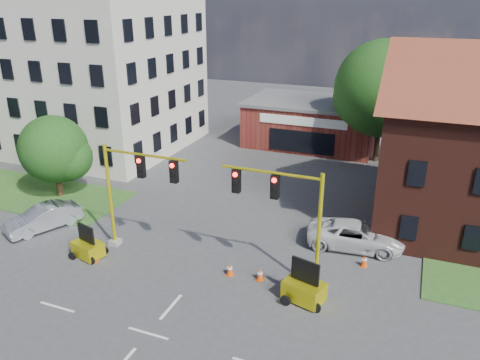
{
  "coord_description": "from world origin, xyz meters",
  "views": [
    {
      "loc": [
        9.81,
        -13.81,
        13.82
      ],
      "look_at": [
        0.35,
        10.0,
        3.56
      ],
      "focal_mm": 35.0,
      "sensor_mm": 36.0,
      "label": 1
    }
  ],
  "objects_px": {
    "signal_mast_east": "(286,213)",
    "trailer_west": "(88,247)",
    "signal_mast_west": "(133,187)",
    "trailer_east": "(304,289)",
    "pickup_white": "(356,235)"
  },
  "relations": [
    {
      "from": "signal_mast_east",
      "to": "trailer_west",
      "type": "relative_size",
      "value": 3.26
    },
    {
      "from": "signal_mast_west",
      "to": "trailer_east",
      "type": "xyz_separation_m",
      "value": [
        10.08,
        -1.2,
        -3.25
      ]
    },
    {
      "from": "pickup_white",
      "to": "signal_mast_east",
      "type": "bearing_deg",
      "value": 143.98
    },
    {
      "from": "trailer_west",
      "to": "trailer_east",
      "type": "height_order",
      "value": "trailer_east"
    },
    {
      "from": "signal_mast_west",
      "to": "signal_mast_east",
      "type": "bearing_deg",
      "value": 0.0
    },
    {
      "from": "trailer_east",
      "to": "signal_mast_west",
      "type": "bearing_deg",
      "value": -171.17
    },
    {
      "from": "signal_mast_east",
      "to": "signal_mast_west",
      "type": "bearing_deg",
      "value": 180.0
    },
    {
      "from": "signal_mast_west",
      "to": "pickup_white",
      "type": "xyz_separation_m",
      "value": [
        11.56,
        4.95,
        -3.15
      ]
    },
    {
      "from": "signal_mast_west",
      "to": "trailer_west",
      "type": "bearing_deg",
      "value": -142.09
    },
    {
      "from": "signal_mast_west",
      "to": "pickup_white",
      "type": "bearing_deg",
      "value": 23.18
    },
    {
      "from": "signal_mast_west",
      "to": "pickup_white",
      "type": "distance_m",
      "value": 12.96
    },
    {
      "from": "signal_mast_west",
      "to": "signal_mast_east",
      "type": "distance_m",
      "value": 8.71
    },
    {
      "from": "signal_mast_east",
      "to": "pickup_white",
      "type": "distance_m",
      "value": 6.52
    },
    {
      "from": "trailer_west",
      "to": "trailer_east",
      "type": "relative_size",
      "value": 0.89
    },
    {
      "from": "signal_mast_west",
      "to": "signal_mast_east",
      "type": "xyz_separation_m",
      "value": [
        8.71,
        0.0,
        0.0
      ]
    }
  ]
}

